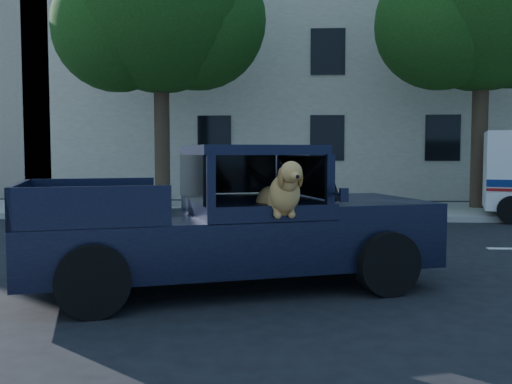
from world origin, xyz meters
TOP-DOWN VIEW (x-y plane):
  - ground at (0.00, 0.00)m, footprint 120.00×120.00m
  - far_sidewalk at (0.00, 9.20)m, footprint 60.00×4.00m
  - lane_stripes at (2.00, 3.40)m, footprint 21.60×0.14m
  - street_tree_left at (-3.97, 9.62)m, footprint 6.00×5.20m
  - street_tree_mid at (5.03, 9.62)m, footprint 6.00×5.20m
  - building_main at (3.00, 16.50)m, footprint 26.00×6.00m
  - pickup_truck at (-1.09, 0.29)m, footprint 5.33×3.46m

SIDE VIEW (x-z plane):
  - ground at x=0.00m, z-range 0.00..0.00m
  - lane_stripes at x=2.00m, z-range 0.00..0.01m
  - far_sidewalk at x=0.00m, z-range 0.00..0.15m
  - pickup_truck at x=-1.09m, z-range -0.29..1.49m
  - building_main at x=3.00m, z-range 0.00..9.00m
  - street_tree_left at x=-3.97m, z-range 1.41..10.01m
  - street_tree_mid at x=5.03m, z-range 1.41..10.01m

